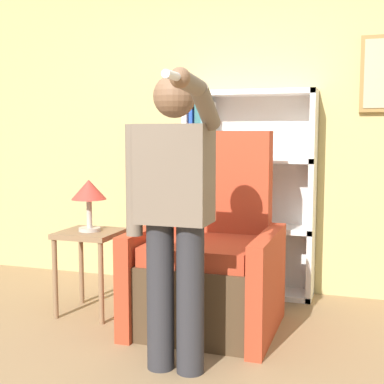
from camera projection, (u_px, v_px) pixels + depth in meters
The scene contains 6 objects.
wall_back at pixel (227, 119), 4.42m from camera, with size 8.00×0.11×2.80m.
bookcase at pixel (237, 197), 4.30m from camera, with size 1.03×0.28×1.62m.
armchair at pixel (209, 266), 3.57m from camera, with size 0.92×0.86×1.31m.
person_standing at pixel (174, 207), 2.82m from camera, with size 0.53×0.78×1.59m.
side_table at pixel (90, 247), 3.80m from camera, with size 0.41×0.41×0.60m.
table_lamp at pixel (89, 193), 3.76m from camera, with size 0.25×0.25×0.37m.
Camera 1 is at (1.13, -2.30, 1.29)m, focal length 50.00 mm.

